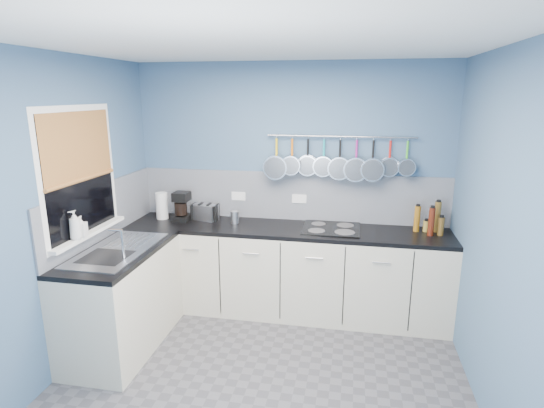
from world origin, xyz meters
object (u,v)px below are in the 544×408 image
(paper_towel, at_px, (162,206))
(hob, at_px, (331,229))
(toaster, at_px, (205,212))
(canister, at_px, (235,217))
(soap_bottle_a, at_px, (75,225))
(soap_bottle_b, at_px, (81,226))
(coffee_maker, at_px, (181,206))

(paper_towel, distance_m, hob, 1.79)
(toaster, distance_m, canister, 0.34)
(soap_bottle_a, relative_size, soap_bottle_b, 1.39)
(hob, bearing_deg, paper_towel, 178.65)
(soap_bottle_a, distance_m, coffee_maker, 1.22)
(canister, relative_size, hob, 0.22)
(toaster, bearing_deg, canister, 5.30)
(coffee_maker, height_order, canister, coffee_maker)
(coffee_maker, relative_size, toaster, 1.16)
(paper_towel, relative_size, toaster, 1.09)
(canister, bearing_deg, paper_towel, 178.76)
(paper_towel, bearing_deg, coffee_maker, -6.69)
(paper_towel, height_order, toaster, paper_towel)
(soap_bottle_b, relative_size, paper_towel, 0.62)
(soap_bottle_b, relative_size, coffee_maker, 0.58)
(toaster, xyz_separation_m, canister, (0.34, -0.06, -0.02))
(soap_bottle_a, distance_m, hob, 2.29)
(coffee_maker, distance_m, canister, 0.58)
(soap_bottle_a, bearing_deg, soap_bottle_b, 90.00)
(soap_bottle_a, height_order, soap_bottle_b, soap_bottle_a)
(coffee_maker, xyz_separation_m, hob, (1.55, -0.02, -0.14))
(hob, bearing_deg, soap_bottle_a, -150.36)
(soap_bottle_b, xyz_separation_m, canister, (1.00, 1.08, -0.17))
(soap_bottle_a, distance_m, paper_towel, 1.19)
(soap_bottle_a, distance_m, canister, 1.54)
(toaster, height_order, canister, toaster)
(canister, height_order, hob, canister)
(toaster, bearing_deg, hob, 12.20)
(paper_towel, xyz_separation_m, toaster, (0.46, 0.05, -0.06))
(soap_bottle_a, relative_size, canister, 1.93)
(hob, bearing_deg, canister, 178.57)
(paper_towel, bearing_deg, canister, -1.24)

